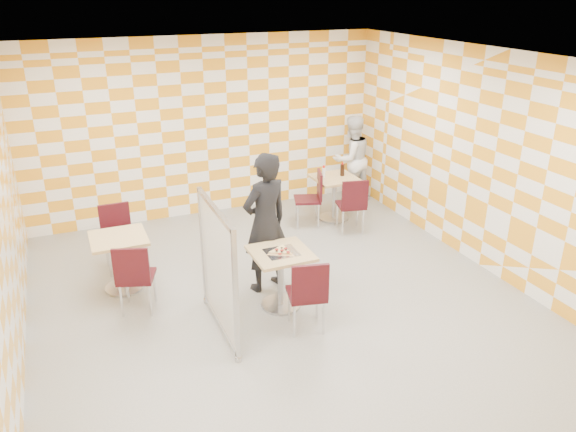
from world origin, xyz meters
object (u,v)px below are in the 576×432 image
(chair_second_side, at_px, (313,194))
(partition, at_px, (218,269))
(empty_table, at_px, (120,254))
(man_dark, at_px, (265,223))
(man_white, at_px, (351,159))
(chair_second_front, at_px, (353,202))
(chair_main_front, at_px, (308,291))
(second_table, at_px, (334,191))
(sport_bottle, at_px, (324,172))
(chair_empty_near, at_px, (134,274))
(chair_empty_far, at_px, (117,232))
(soda_bottle, at_px, (342,170))
(main_table, at_px, (281,269))

(chair_second_side, height_order, partition, partition)
(empty_table, bearing_deg, man_dark, -21.34)
(partition, relative_size, man_white, 0.98)
(chair_second_front, bearing_deg, empty_table, -173.63)
(man_dark, distance_m, man_white, 3.57)
(chair_main_front, bearing_deg, partition, 154.17)
(second_table, distance_m, sport_bottle, 0.38)
(chair_empty_near, bearing_deg, chair_empty_far, 91.42)
(second_table, xyz_separation_m, chair_empty_near, (-3.57, -1.74, 0.04))
(partition, bearing_deg, man_dark, 41.02)
(empty_table, xyz_separation_m, soda_bottle, (3.80, 1.08, 0.34))
(chair_empty_near, xyz_separation_m, sport_bottle, (3.40, 1.82, 0.29))
(chair_empty_near, bearing_deg, chair_second_front, 17.06)
(main_table, bearing_deg, man_white, 48.84)
(chair_second_front, relative_size, sport_bottle, 4.62)
(second_table, distance_m, man_dark, 2.61)
(second_table, distance_m, chair_main_front, 3.44)
(chair_empty_far, bearing_deg, soda_bottle, 6.52)
(empty_table, distance_m, chair_second_side, 3.35)
(empty_table, relative_size, soda_bottle, 3.26)
(chair_second_side, relative_size, chair_empty_far, 1.00)
(chair_second_side, bearing_deg, chair_empty_near, -152.19)
(empty_table, bearing_deg, chair_empty_near, -83.52)
(man_white, distance_m, sport_bottle, 1.07)
(second_table, height_order, man_dark, man_dark)
(chair_empty_near, relative_size, man_white, 0.58)
(man_white, bearing_deg, chair_second_front, 55.65)
(main_table, bearing_deg, soda_bottle, 48.23)
(chair_second_side, height_order, soda_bottle, soda_bottle)
(man_dark, bearing_deg, second_table, -154.85)
(empty_table, xyz_separation_m, chair_second_front, (3.64, 0.41, 0.04))
(chair_empty_near, xyz_separation_m, chair_empty_far, (-0.03, 1.34, 0.00))
(chair_main_front, distance_m, chair_empty_far, 3.08)
(main_table, bearing_deg, chair_empty_near, 162.83)
(chair_second_side, bearing_deg, man_dark, -131.36)
(soda_bottle, bearing_deg, chair_second_front, -103.29)
(chair_second_front, bearing_deg, soda_bottle, 76.71)
(chair_second_front, xyz_separation_m, soda_bottle, (0.16, 0.68, 0.31))
(chair_empty_near, distance_m, chair_empty_far, 1.34)
(chair_empty_far, bearing_deg, second_table, 6.38)
(man_dark, height_order, man_white, man_dark)
(man_white, xyz_separation_m, soda_bottle, (-0.55, -0.68, 0.06))
(chair_empty_near, bearing_deg, main_table, -17.17)
(chair_empty_near, xyz_separation_m, man_white, (4.27, 2.45, 0.25))
(chair_second_front, bearing_deg, sport_bottle, 102.56)
(chair_empty_near, relative_size, sport_bottle, 4.62)
(chair_second_side, relative_size, man_dark, 0.50)
(empty_table, xyz_separation_m, chair_second_side, (3.21, 0.96, 0.04))
(man_white, height_order, sport_bottle, man_white)
(chair_main_front, relative_size, chair_second_side, 1.00)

